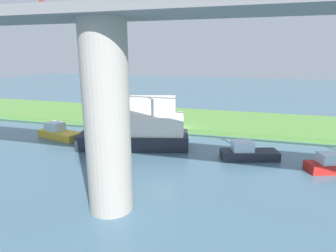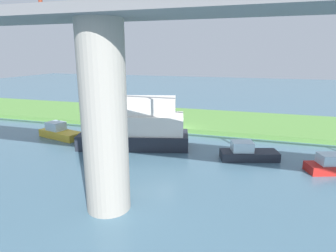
{
  "view_description": "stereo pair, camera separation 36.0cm",
  "coord_description": "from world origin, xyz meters",
  "px_view_note": "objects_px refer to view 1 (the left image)",
  "views": [
    {
      "loc": [
        -7.97,
        30.41,
        8.72
      ],
      "look_at": [
        -0.52,
        5.0,
        2.0
      ],
      "focal_mm": 30.66,
      "sensor_mm": 36.0,
      "label": 1
    },
    {
      "loc": [
        -8.32,
        30.3,
        8.72
      ],
      "look_at": [
        -0.52,
        5.0,
        2.0
      ],
      "focal_mm": 30.66,
      "sensor_mm": 36.0,
      "label": 2
    }
  ],
  "objects_px": {
    "motorboat_red": "(132,128)",
    "person_on_bank": "(149,119)",
    "skiff_small": "(59,133)",
    "pontoon_yellow": "(334,165)",
    "houseboat_blue": "(248,153)",
    "bridge_pylon": "(107,121)",
    "mooring_post": "(122,119)",
    "riverboat_paddlewheel": "(137,127)"
  },
  "relations": [
    {
      "from": "riverboat_paddlewheel",
      "to": "motorboat_red",
      "type": "bearing_deg",
      "value": -60.87
    },
    {
      "from": "bridge_pylon",
      "to": "riverboat_paddlewheel",
      "type": "distance_m",
      "value": 11.68
    },
    {
      "from": "bridge_pylon",
      "to": "motorboat_red",
      "type": "bearing_deg",
      "value": -70.91
    },
    {
      "from": "motorboat_red",
      "to": "person_on_bank",
      "type": "bearing_deg",
      "value": -116.63
    },
    {
      "from": "bridge_pylon",
      "to": "mooring_post",
      "type": "distance_m",
      "value": 19.97
    },
    {
      "from": "person_on_bank",
      "to": "skiff_small",
      "type": "distance_m",
      "value": 10.18
    },
    {
      "from": "pontoon_yellow",
      "to": "skiff_small",
      "type": "relative_size",
      "value": 0.88
    },
    {
      "from": "person_on_bank",
      "to": "riverboat_paddlewheel",
      "type": "bearing_deg",
      "value": 101.18
    },
    {
      "from": "pontoon_yellow",
      "to": "houseboat_blue",
      "type": "distance_m",
      "value": 6.43
    },
    {
      "from": "pontoon_yellow",
      "to": "mooring_post",
      "type": "bearing_deg",
      "value": -21.27
    },
    {
      "from": "houseboat_blue",
      "to": "motorboat_red",
      "type": "relative_size",
      "value": 1.22
    },
    {
      "from": "riverboat_paddlewheel",
      "to": "houseboat_blue",
      "type": "height_order",
      "value": "riverboat_paddlewheel"
    },
    {
      "from": "bridge_pylon",
      "to": "pontoon_yellow",
      "type": "distance_m",
      "value": 17.4
    },
    {
      "from": "motorboat_red",
      "to": "houseboat_blue",
      "type": "bearing_deg",
      "value": 158.6
    },
    {
      "from": "pontoon_yellow",
      "to": "skiff_small",
      "type": "xyz_separation_m",
      "value": [
        25.73,
        -1.72,
        0.07
      ]
    },
    {
      "from": "mooring_post",
      "to": "houseboat_blue",
      "type": "height_order",
      "value": "houseboat_blue"
    },
    {
      "from": "houseboat_blue",
      "to": "pontoon_yellow",
      "type": "bearing_deg",
      "value": 172.22
    },
    {
      "from": "skiff_small",
      "to": "houseboat_blue",
      "type": "distance_m",
      "value": 19.38
    },
    {
      "from": "riverboat_paddlewheel",
      "to": "bridge_pylon",
      "type": "bearing_deg",
      "value": 104.42
    },
    {
      "from": "skiff_small",
      "to": "motorboat_red",
      "type": "height_order",
      "value": "skiff_small"
    },
    {
      "from": "mooring_post",
      "to": "houseboat_blue",
      "type": "xyz_separation_m",
      "value": [
        -15.07,
        7.48,
        -0.36
      ]
    },
    {
      "from": "houseboat_blue",
      "to": "motorboat_red",
      "type": "xyz_separation_m",
      "value": [
        12.72,
        -4.99,
        -0.08
      ]
    },
    {
      "from": "riverboat_paddlewheel",
      "to": "pontoon_yellow",
      "type": "relative_size",
      "value": 2.35
    },
    {
      "from": "person_on_bank",
      "to": "pontoon_yellow",
      "type": "bearing_deg",
      "value": 155.39
    },
    {
      "from": "riverboat_paddlewheel",
      "to": "pontoon_yellow",
      "type": "height_order",
      "value": "riverboat_paddlewheel"
    },
    {
      "from": "bridge_pylon",
      "to": "motorboat_red",
      "type": "relative_size",
      "value": 2.52
    },
    {
      "from": "mooring_post",
      "to": "pontoon_yellow",
      "type": "distance_m",
      "value": 23.02
    },
    {
      "from": "pontoon_yellow",
      "to": "houseboat_blue",
      "type": "height_order",
      "value": "houseboat_blue"
    },
    {
      "from": "bridge_pylon",
      "to": "houseboat_blue",
      "type": "relative_size",
      "value": 2.07
    },
    {
      "from": "bridge_pylon",
      "to": "mooring_post",
      "type": "relative_size",
      "value": 12.27
    },
    {
      "from": "riverboat_paddlewheel",
      "to": "houseboat_blue",
      "type": "relative_size",
      "value": 2.15
    },
    {
      "from": "bridge_pylon",
      "to": "pontoon_yellow",
      "type": "xyz_separation_m",
      "value": [
        -13.75,
        -9.58,
        -4.7
      ]
    },
    {
      "from": "person_on_bank",
      "to": "skiff_small",
      "type": "height_order",
      "value": "person_on_bank"
    },
    {
      "from": "mooring_post",
      "to": "riverboat_paddlewheel",
      "type": "xyz_separation_m",
      "value": [
        -4.9,
        7.06,
        1.02
      ]
    },
    {
      "from": "mooring_post",
      "to": "motorboat_red",
      "type": "xyz_separation_m",
      "value": [
        -2.35,
        2.49,
        -0.43
      ]
    },
    {
      "from": "person_on_bank",
      "to": "houseboat_blue",
      "type": "relative_size",
      "value": 0.28
    },
    {
      "from": "riverboat_paddlewheel",
      "to": "pontoon_yellow",
      "type": "distance_m",
      "value": 16.66
    },
    {
      "from": "mooring_post",
      "to": "person_on_bank",
      "type": "bearing_deg",
      "value": 177.7
    },
    {
      "from": "houseboat_blue",
      "to": "mooring_post",
      "type": "bearing_deg",
      "value": -26.38
    },
    {
      "from": "motorboat_red",
      "to": "skiff_small",
      "type": "bearing_deg",
      "value": 31.95
    },
    {
      "from": "bridge_pylon",
      "to": "skiff_small",
      "type": "xyz_separation_m",
      "value": [
        11.98,
        -11.29,
        -4.62
      ]
    },
    {
      "from": "bridge_pylon",
      "to": "motorboat_red",
      "type": "distance_m",
      "value": 17.0
    }
  ]
}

